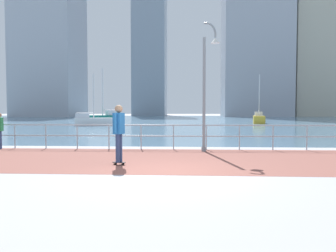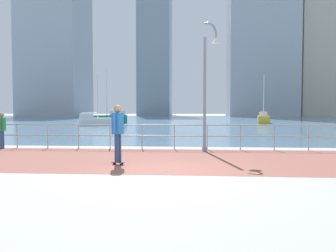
# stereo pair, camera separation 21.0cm
# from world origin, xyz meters

# --- Properties ---
(ground) EXTENTS (220.00, 220.00, 0.00)m
(ground) POSITION_xyz_m (0.00, 40.00, 0.00)
(ground) COLOR #9E9EA3
(brick_paving) EXTENTS (28.00, 5.67, 0.01)m
(brick_paving) POSITION_xyz_m (0.00, 2.32, 0.00)
(brick_paving) COLOR brown
(brick_paving) RESTS_ON ground
(harbor_water) EXTENTS (180.00, 88.00, 0.00)m
(harbor_water) POSITION_xyz_m (0.00, 50.16, 0.00)
(harbor_water) COLOR slate
(harbor_water) RESTS_ON ground
(waterfront_railing) EXTENTS (25.25, 0.06, 1.07)m
(waterfront_railing) POSITION_xyz_m (-0.00, 5.16, 0.74)
(waterfront_railing) COLOR #9EADB7
(waterfront_railing) RESTS_ON ground
(lamppost) EXTENTS (0.68, 0.63, 5.21)m
(lamppost) POSITION_xyz_m (1.39, 4.45, 2.88)
(lamppost) COLOR gray
(lamppost) RESTS_ON ground
(skateboarder) EXTENTS (0.41, 0.55, 1.83)m
(skateboarder) POSITION_xyz_m (-1.50, 1.01, 1.11)
(skateboarder) COLOR black
(skateboarder) RESTS_ON ground
(bystander) EXTENTS (0.31, 0.56, 1.58)m
(bystander) POSITION_xyz_m (-7.49, 4.81, 0.92)
(bystander) COLOR #384C7A
(bystander) RESTS_ON ground
(sailboat_teal) EXTENTS (4.19, 2.52, 5.63)m
(sailboat_teal) POSITION_xyz_m (-9.65, 26.22, 0.54)
(sailboat_teal) COLOR white
(sailboat_teal) RESTS_ON ground
(sailboat_ivory) EXTENTS (4.87, 4.22, 6.96)m
(sailboat_ivory) POSITION_xyz_m (-9.95, 32.49, 0.66)
(sailboat_ivory) COLOR #197266
(sailboat_ivory) RESTS_ON ground
(sailboat_blue) EXTENTS (2.16, 4.68, 6.34)m
(sailboat_blue) POSITION_xyz_m (10.01, 34.65, 0.60)
(sailboat_blue) COLOR gold
(sailboat_blue) RESTS_ON ground
(tower_brick) EXTENTS (10.40, 14.64, 48.60)m
(tower_brick) POSITION_xyz_m (-11.47, 100.16, 23.47)
(tower_brick) COLOR #8493A3
(tower_brick) RESTS_ON ground
(tower_slate) EXTENTS (17.94, 11.77, 49.42)m
(tower_slate) POSITION_xyz_m (19.56, 83.17, 23.88)
(tower_slate) COLOR #A3A8B2
(tower_slate) RESTS_ON ground
(tower_steel) EXTENTS (15.54, 16.14, 35.94)m
(tower_steel) POSITION_xyz_m (-36.12, 78.25, 17.14)
(tower_steel) COLOR #A3A8B2
(tower_steel) RESTS_ON ground
(tower_beige) EXTENTS (14.50, 11.83, 46.58)m
(tower_beige) POSITION_xyz_m (36.79, 85.30, 22.46)
(tower_beige) COLOR #B2AD99
(tower_beige) RESTS_ON ground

